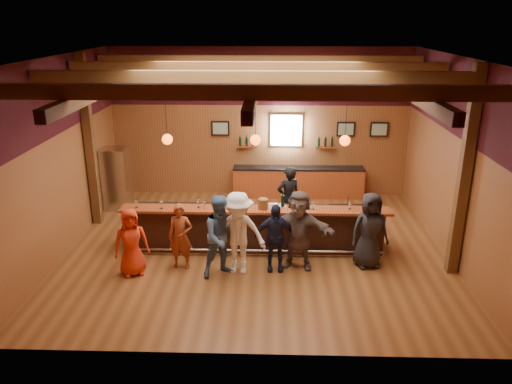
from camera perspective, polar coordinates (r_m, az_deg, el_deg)
room at (r=11.21m, az=-0.04°, el=8.59°), size 9.04×9.00×4.52m
bar_counter at (r=12.10m, az=0.06°, el=-3.94°), size 6.30×1.07×1.11m
back_bar_cabinet at (r=15.48m, az=4.85°, el=1.15°), size 4.00×0.52×0.95m
window at (r=15.26m, az=3.46°, el=7.05°), size 0.95×0.09×0.95m
framed_pictures at (r=15.29m, az=6.74°, el=7.17°), size 5.35×0.05×0.45m
wine_shelves at (r=15.29m, az=3.44°, el=5.42°), size 3.00×0.18×0.30m
pendant_lights at (r=11.26m, az=-0.05°, el=6.01°), size 4.24×0.24×1.37m
stainless_fridge at (r=14.94m, az=-15.64°, el=1.49°), size 0.70×0.70×1.80m
customer_orange at (r=11.07m, az=-14.08°, el=-5.57°), size 0.87×0.73×1.52m
customer_redvest at (r=11.14m, az=-8.61°, el=-5.05°), size 0.57×0.39×1.50m
customer_denim at (r=10.68m, az=-3.89°, el=-5.05°), size 1.10×1.02×1.82m
customer_white at (r=10.75m, az=-2.07°, el=-4.73°), size 1.25×0.78×1.86m
customer_navy at (r=10.91m, az=2.15°, el=-5.23°), size 0.92×0.42×1.55m
customer_brown at (r=11.00m, az=4.85°, el=-4.35°), size 1.75×0.89×1.81m
customer_dark at (r=11.32m, az=12.86°, el=-4.28°), size 0.94×0.70×1.74m
bartender at (r=12.99m, az=3.74°, el=-0.75°), size 0.71×0.56×1.70m
ice_bucket at (r=11.51m, az=0.80°, el=-1.37°), size 0.23×0.23×0.25m
bottle_a at (r=11.67m, az=3.07°, el=-1.00°), size 0.08×0.08×0.37m
bottle_b at (r=11.59m, az=4.70°, el=-1.20°), size 0.08×0.08×0.37m
glass_a at (r=11.92m, az=-13.55°, el=-1.14°), size 0.08×0.08×0.19m
glass_b at (r=11.74m, az=-10.77°, el=-1.25°), size 0.08×0.08×0.19m
glass_c at (r=11.67m, az=-6.61°, el=-1.12°), size 0.09×0.09×0.20m
glass_d at (r=11.60m, az=-5.92°, el=-1.32°), size 0.08×0.08×0.17m
glass_e at (r=11.56m, az=-2.98°, el=-1.23°), size 0.09×0.09×0.20m
glass_f at (r=11.53m, az=5.05°, el=-1.43°), size 0.08×0.08×0.17m
glass_g at (r=11.57m, az=6.54°, el=-1.35°), size 0.08×0.08×0.19m
glass_h at (r=11.71m, az=10.68°, el=-1.34°), size 0.08×0.08×0.18m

